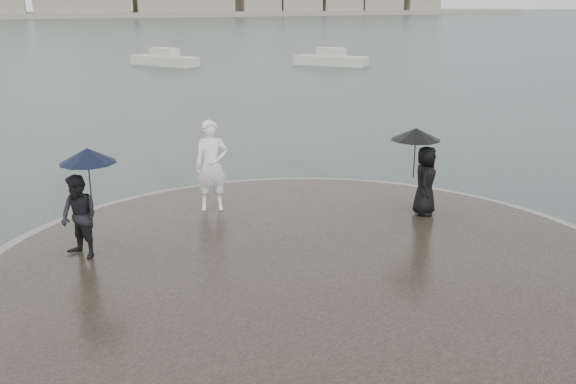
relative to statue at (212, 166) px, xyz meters
name	(u,v)px	position (x,y,z in m)	size (l,w,h in m)	color
kerb_ring	(314,281)	(0.82, -4.00, -1.23)	(12.50, 12.50, 0.32)	gray
quay_tip	(314,280)	(0.82, -4.00, -1.21)	(11.90, 11.90, 0.36)	#2D261E
statue	(212,166)	(0.00, 0.00, 0.00)	(0.75, 0.49, 2.05)	white
visitor_left	(82,199)	(-2.90, -1.84, 0.09)	(1.24, 1.11, 2.04)	black
visitor_right	(422,164)	(4.23, -1.97, 0.12)	(1.22, 1.10, 1.95)	black
boats	(133,68)	(2.35, 30.83, -1.01)	(37.68, 13.34, 1.50)	beige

